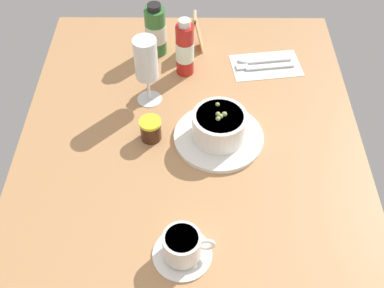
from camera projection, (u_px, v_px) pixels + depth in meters
The scene contains 9 objects.
ground_plane at pixel (190, 154), 115.59cm from camera, with size 110.00×84.00×3.00cm, color #B27F51.
porridge_bowl at pixel (219, 128), 114.00cm from camera, with size 21.95×21.95×8.83cm.
cutlery_setting at pixel (264, 65), 134.99cm from camera, with size 14.16×20.74×0.90cm.
coffee_cup at pixel (182, 247), 93.69cm from camera, with size 12.12×12.70×6.83cm.
wine_glass at pixel (146, 62), 116.57cm from camera, with size 6.49×6.49×19.07cm.
jam_jar at pixel (151, 129), 114.91cm from camera, with size 5.32×5.32×5.76cm.
sauce_bottle_red at pixel (185, 49), 127.64cm from camera, with size 4.98×4.98×16.94cm.
sauce_bottle_green at pixel (156, 31), 133.95cm from camera, with size 5.99×5.99×15.65cm.
menu_card at pixel (194, 32), 136.21cm from camera, with size 5.00×5.22×11.39cm.
Camera 1 is at (-74.20, -0.93, 87.16)cm, focal length 44.54 mm.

